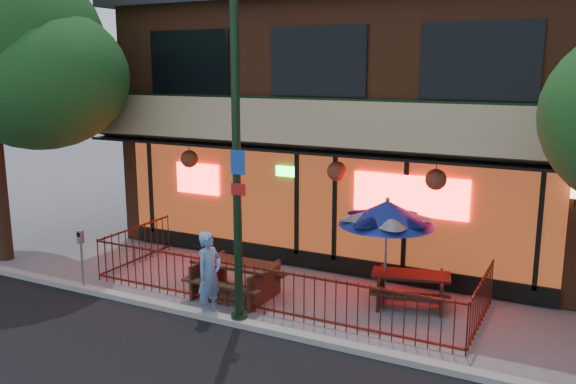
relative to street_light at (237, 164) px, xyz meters
name	(u,v)px	position (x,y,z in m)	size (l,w,h in m)	color
ground	(250,316)	(0.00, 0.40, -3.15)	(80.00, 80.00, 0.00)	gray
curb	(237,322)	(0.00, -0.10, -3.09)	(80.00, 0.25, 0.12)	#999993
restaurant_building	(374,93)	(0.00, 7.51, 0.98)	(12.96, 9.49, 8.05)	brown
patio_fence	(262,278)	(0.00, 0.91, -2.52)	(8.44, 2.62, 1.00)	#4A160F
street_light	(237,164)	(0.00, 0.00, 0.00)	(0.43, 0.32, 7.00)	black
picnic_table_left	(235,274)	(-0.80, 1.16, -2.63)	(1.85, 1.43, 0.79)	#3E2316
picnic_table_right	(411,284)	(2.69, 2.43, -2.70)	(1.85, 1.57, 0.69)	black
patio_umbrella	(387,213)	(2.17, 2.33, -1.20)	(2.00, 2.00, 2.28)	gray
pedestrian	(209,274)	(-0.71, 0.05, -2.28)	(0.64, 0.42, 1.74)	#6595CB
parking_meter_near	(81,250)	(-4.00, -0.08, -2.21)	(0.14, 0.13, 1.39)	#9B9DA4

